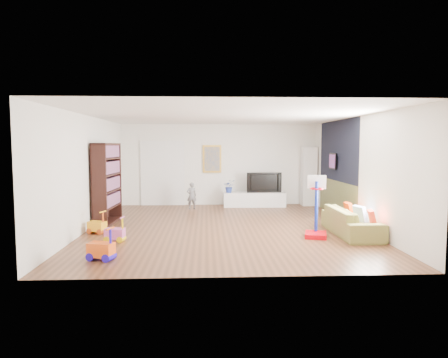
{
  "coord_description": "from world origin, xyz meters",
  "views": [
    {
      "loc": [
        -0.46,
        -9.64,
        1.99
      ],
      "look_at": [
        0.0,
        0.4,
        1.15
      ],
      "focal_mm": 32.0,
      "sensor_mm": 36.0,
      "label": 1
    }
  ],
  "objects_px": {
    "media_console": "(254,199)",
    "sofa": "(351,221)",
    "bookshelf": "(107,183)",
    "basketball_hoop": "(316,207)"
  },
  "relations": [
    {
      "from": "sofa",
      "to": "bookshelf",
      "type": "bearing_deg",
      "value": 74.97
    },
    {
      "from": "media_console",
      "to": "basketball_hoop",
      "type": "height_order",
      "value": "basketball_hoop"
    },
    {
      "from": "sofa",
      "to": "basketball_hoop",
      "type": "distance_m",
      "value": 0.98
    },
    {
      "from": "bookshelf",
      "to": "media_console",
      "type": "bearing_deg",
      "value": 35.39
    },
    {
      "from": "sofa",
      "to": "basketball_hoop",
      "type": "height_order",
      "value": "basketball_hoop"
    },
    {
      "from": "media_console",
      "to": "bookshelf",
      "type": "bearing_deg",
      "value": -146.13
    },
    {
      "from": "basketball_hoop",
      "to": "bookshelf",
      "type": "bearing_deg",
      "value": 175.75
    },
    {
      "from": "bookshelf",
      "to": "sofa",
      "type": "xyz_separation_m",
      "value": [
        5.78,
        -1.58,
        -0.73
      ]
    },
    {
      "from": "media_console",
      "to": "sofa",
      "type": "relative_size",
      "value": 1.0
    },
    {
      "from": "media_console",
      "to": "basketball_hoop",
      "type": "bearing_deg",
      "value": -78.41
    }
  ]
}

